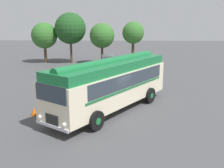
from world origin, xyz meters
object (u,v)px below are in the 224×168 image
Objects in this scene: car_mid_left at (132,63)px; vintage_bus at (111,82)px; traffic_cone at (34,111)px; car_near_left at (108,62)px.

vintage_bus is at bearing -97.94° from car_mid_left.
vintage_bus is 17.63× the size of traffic_cone.
car_mid_left is at bearing 66.32° from traffic_cone.
car_near_left is at bearing 76.34° from traffic_cone.
car_mid_left is at bearing 82.06° from vintage_bus.
car_mid_left is (2.86, -0.57, 0.00)m from car_near_left.
vintage_bus reaches higher than traffic_cone.
traffic_cone is (-6.73, -15.35, -0.57)m from car_mid_left.
car_near_left is 7.79× the size of traffic_cone.
vintage_bus reaches higher than car_near_left.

